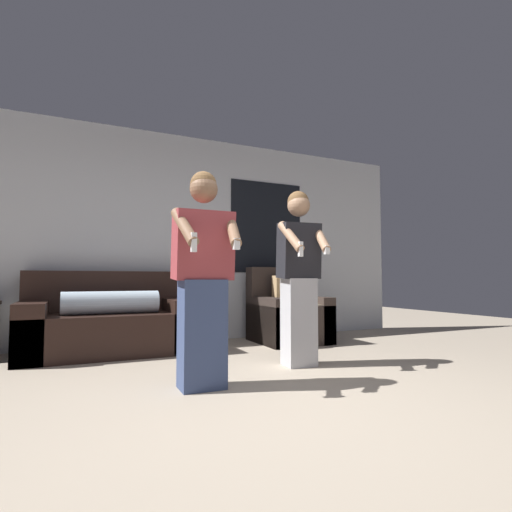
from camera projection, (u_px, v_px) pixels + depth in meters
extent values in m
plane|color=tan|center=(284.00, 411.00, 2.44)|extent=(14.00, 14.00, 0.00)
cube|color=silver|center=(175.00, 237.00, 5.19)|extent=(6.88, 0.06, 2.70)
cube|color=black|center=(267.00, 227.00, 5.72)|extent=(1.10, 0.01, 1.30)
cube|color=black|center=(110.00, 333.00, 4.31)|extent=(1.77, 0.89, 0.44)
cube|color=black|center=(108.00, 291.00, 4.64)|extent=(1.77, 0.22, 0.46)
cube|color=black|center=(31.00, 331.00, 4.01)|extent=(0.28, 0.89, 0.58)
cube|color=black|center=(178.00, 324.00, 4.63)|extent=(0.28, 0.89, 0.58)
cylinder|color=silver|center=(111.00, 303.00, 4.23)|extent=(0.97, 0.24, 0.24)
cube|color=#332823|center=(289.00, 323.00, 5.11)|extent=(0.83, 0.88, 0.48)
cube|color=#332823|center=(277.00, 285.00, 5.45)|extent=(0.83, 0.20, 0.48)
cube|color=#332823|center=(266.00, 320.00, 4.98)|extent=(0.18, 0.88, 0.58)
cube|color=#332823|center=(311.00, 318.00, 5.25)|extent=(0.18, 0.88, 0.58)
cube|color=tan|center=(291.00, 304.00, 5.09)|extent=(0.71, 0.70, 0.01)
cube|color=tan|center=(286.00, 289.00, 5.20)|extent=(0.36, 0.14, 0.36)
cube|color=#384770|center=(202.00, 333.00, 2.97)|extent=(0.33, 0.24, 0.80)
cube|color=#99383D|center=(203.00, 245.00, 3.00)|extent=(0.44, 0.26, 0.53)
sphere|color=brown|center=(204.00, 189.00, 3.02)|extent=(0.21, 0.21, 0.21)
sphere|color=brown|center=(203.00, 185.00, 3.03)|extent=(0.20, 0.20, 0.20)
cylinder|color=brown|center=(185.00, 227.00, 2.80)|extent=(0.14, 0.36, 0.31)
cube|color=white|center=(194.00, 242.00, 2.67)|extent=(0.04, 0.04, 0.13)
cylinder|color=brown|center=(233.00, 229.00, 2.94)|extent=(0.15, 0.36, 0.31)
cube|color=white|center=(236.00, 244.00, 2.79)|extent=(0.04, 0.04, 0.08)
cube|color=#B2B2B7|center=(299.00, 322.00, 3.75)|extent=(0.30, 0.26, 0.81)
cube|color=black|center=(299.00, 251.00, 3.78)|extent=(0.39, 0.28, 0.53)
sphere|color=#A37A5B|center=(299.00, 205.00, 3.80)|extent=(0.22, 0.22, 0.22)
sphere|color=brown|center=(298.00, 202.00, 3.81)|extent=(0.20, 0.20, 0.20)
cylinder|color=#A37A5B|center=(291.00, 236.00, 3.59)|extent=(0.10, 0.36, 0.31)
cube|color=white|center=(301.00, 249.00, 3.45)|extent=(0.04, 0.04, 0.13)
cylinder|color=#A37A5B|center=(321.00, 238.00, 3.70)|extent=(0.16, 0.36, 0.31)
cube|color=white|center=(327.00, 250.00, 3.54)|extent=(0.05, 0.04, 0.08)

